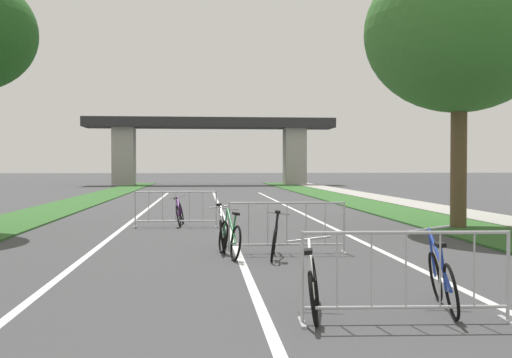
{
  "coord_description": "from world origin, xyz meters",
  "views": [
    {
      "loc": [
        -0.72,
        -1.84,
        1.79
      ],
      "look_at": [
        0.53,
        12.31,
        1.48
      ],
      "focal_mm": 42.35,
      "sensor_mm": 36.0,
      "label": 1
    }
  ],
  "objects_px": {
    "bicycle_blue_1": "(442,280)",
    "bicycle_green_4": "(230,238)",
    "crowd_barrier_second": "(287,228)",
    "bicycle_silver_3": "(223,232)",
    "crowd_barrier_third": "(176,209)",
    "crowd_barrier_nearest": "(406,277)",
    "bicycle_purple_2": "(180,213)",
    "bicycle_black_0": "(275,239)",
    "tree_right_oak_near": "(460,33)",
    "bicycle_white_5": "(313,286)"
  },
  "relations": [
    {
      "from": "tree_right_oak_near",
      "to": "bicycle_purple_2",
      "type": "distance_m",
      "value": 9.6
    },
    {
      "from": "crowd_barrier_nearest",
      "to": "crowd_barrier_second",
      "type": "relative_size",
      "value": 1.0
    },
    {
      "from": "tree_right_oak_near",
      "to": "bicycle_blue_1",
      "type": "relative_size",
      "value": 4.79
    },
    {
      "from": "crowd_barrier_third",
      "to": "bicycle_blue_1",
      "type": "bearing_deg",
      "value": -70.55
    },
    {
      "from": "crowd_barrier_second",
      "to": "bicycle_silver_3",
      "type": "xyz_separation_m",
      "value": [
        -1.29,
        0.54,
        -0.13
      ]
    },
    {
      "from": "bicycle_blue_1",
      "to": "bicycle_silver_3",
      "type": "xyz_separation_m",
      "value": [
        -2.51,
        5.54,
        0.01
      ]
    },
    {
      "from": "bicycle_black_0",
      "to": "bicycle_white_5",
      "type": "xyz_separation_m",
      "value": [
        -0.08,
        -4.53,
        -0.0
      ]
    },
    {
      "from": "crowd_barrier_third",
      "to": "crowd_barrier_second",
      "type": "bearing_deg",
      "value": -65.75
    },
    {
      "from": "crowd_barrier_nearest",
      "to": "bicycle_purple_2",
      "type": "xyz_separation_m",
      "value": [
        -2.98,
        11.49,
        -0.16
      ]
    },
    {
      "from": "bicycle_green_4",
      "to": "crowd_barrier_nearest",
      "type": "bearing_deg",
      "value": -81.58
    },
    {
      "from": "tree_right_oak_near",
      "to": "crowd_barrier_second",
      "type": "distance_m",
      "value": 8.64
    },
    {
      "from": "crowd_barrier_third",
      "to": "bicycle_green_4",
      "type": "height_order",
      "value": "crowd_barrier_third"
    },
    {
      "from": "tree_right_oak_near",
      "to": "bicycle_blue_1",
      "type": "xyz_separation_m",
      "value": [
        -4.29,
        -9.35,
        -5.17
      ]
    },
    {
      "from": "crowd_barrier_nearest",
      "to": "bicycle_black_0",
      "type": "bearing_deg",
      "value": 100.2
    },
    {
      "from": "tree_right_oak_near",
      "to": "bicycle_green_4",
      "type": "distance_m",
      "value": 9.71
    },
    {
      "from": "crowd_barrier_second",
      "to": "bicycle_silver_3",
      "type": "distance_m",
      "value": 1.4
    },
    {
      "from": "tree_right_oak_near",
      "to": "crowd_barrier_third",
      "type": "height_order",
      "value": "tree_right_oak_near"
    },
    {
      "from": "crowd_barrier_second",
      "to": "bicycle_green_4",
      "type": "relative_size",
      "value": 1.4
    },
    {
      "from": "crowd_barrier_second",
      "to": "bicycle_white_5",
      "type": "distance_m",
      "value": 5.09
    },
    {
      "from": "crowd_barrier_second",
      "to": "bicycle_silver_3",
      "type": "relative_size",
      "value": 1.41
    },
    {
      "from": "crowd_barrier_nearest",
      "to": "bicycle_black_0",
      "type": "relative_size",
      "value": 1.44
    },
    {
      "from": "bicycle_purple_2",
      "to": "bicycle_green_4",
      "type": "height_order",
      "value": "bicycle_green_4"
    },
    {
      "from": "bicycle_blue_1",
      "to": "bicycle_green_4",
      "type": "distance_m",
      "value": 5.19
    },
    {
      "from": "bicycle_blue_1",
      "to": "bicycle_purple_2",
      "type": "height_order",
      "value": "bicycle_blue_1"
    },
    {
      "from": "tree_right_oak_near",
      "to": "bicycle_black_0",
      "type": "height_order",
      "value": "tree_right_oak_near"
    },
    {
      "from": "crowd_barrier_second",
      "to": "crowd_barrier_third",
      "type": "height_order",
      "value": "same"
    },
    {
      "from": "crowd_barrier_third",
      "to": "bicycle_blue_1",
      "type": "distance_m",
      "value": 11.17
    },
    {
      "from": "crowd_barrier_second",
      "to": "bicycle_silver_3",
      "type": "height_order",
      "value": "crowd_barrier_second"
    },
    {
      "from": "crowd_barrier_third",
      "to": "bicycle_silver_3",
      "type": "distance_m",
      "value": 5.13
    },
    {
      "from": "crowd_barrier_nearest",
      "to": "crowd_barrier_second",
      "type": "height_order",
      "value": "same"
    },
    {
      "from": "tree_right_oak_near",
      "to": "crowd_barrier_second",
      "type": "height_order",
      "value": "tree_right_oak_near"
    },
    {
      "from": "crowd_barrier_nearest",
      "to": "bicycle_purple_2",
      "type": "relative_size",
      "value": 1.47
    },
    {
      "from": "crowd_barrier_second",
      "to": "bicycle_green_4",
      "type": "xyz_separation_m",
      "value": [
        -1.19,
        -0.4,
        -0.14
      ]
    },
    {
      "from": "bicycle_black_0",
      "to": "bicycle_blue_1",
      "type": "height_order",
      "value": "bicycle_blue_1"
    },
    {
      "from": "crowd_barrier_third",
      "to": "bicycle_purple_2",
      "type": "relative_size",
      "value": 1.47
    },
    {
      "from": "bicycle_silver_3",
      "to": "crowd_barrier_third",
      "type": "bearing_deg",
      "value": 107.52
    },
    {
      "from": "crowd_barrier_third",
      "to": "bicycle_white_5",
      "type": "height_order",
      "value": "crowd_barrier_third"
    },
    {
      "from": "crowd_barrier_second",
      "to": "crowd_barrier_third",
      "type": "xyz_separation_m",
      "value": [
        -2.49,
        5.53,
        0.0
      ]
    },
    {
      "from": "crowd_barrier_third",
      "to": "bicycle_black_0",
      "type": "relative_size",
      "value": 1.44
    },
    {
      "from": "crowd_barrier_nearest",
      "to": "bicycle_purple_2",
      "type": "height_order",
      "value": "crowd_barrier_nearest"
    },
    {
      "from": "crowd_barrier_nearest",
      "to": "bicycle_purple_2",
      "type": "distance_m",
      "value": 11.87
    },
    {
      "from": "crowd_barrier_second",
      "to": "bicycle_white_5",
      "type": "bearing_deg",
      "value": -94.43
    },
    {
      "from": "bicycle_black_0",
      "to": "bicycle_green_4",
      "type": "bearing_deg",
      "value": -180.0
    },
    {
      "from": "tree_right_oak_near",
      "to": "bicycle_purple_2",
      "type": "xyz_separation_m",
      "value": [
        -7.92,
        1.61,
        -5.18
      ]
    },
    {
      "from": "tree_right_oak_near",
      "to": "bicycle_purple_2",
      "type": "bearing_deg",
      "value": 168.53
    },
    {
      "from": "crowd_barrier_nearest",
      "to": "bicycle_green_4",
      "type": "distance_m",
      "value": 5.43
    },
    {
      "from": "tree_right_oak_near",
      "to": "crowd_barrier_second",
      "type": "bearing_deg",
      "value": -141.77
    },
    {
      "from": "tree_right_oak_near",
      "to": "bicycle_blue_1",
      "type": "distance_m",
      "value": 11.51
    },
    {
      "from": "bicycle_purple_2",
      "to": "bicycle_white_5",
      "type": "relative_size",
      "value": 0.99
    },
    {
      "from": "bicycle_purple_2",
      "to": "crowd_barrier_second",
      "type": "bearing_deg",
      "value": -65.27
    }
  ]
}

